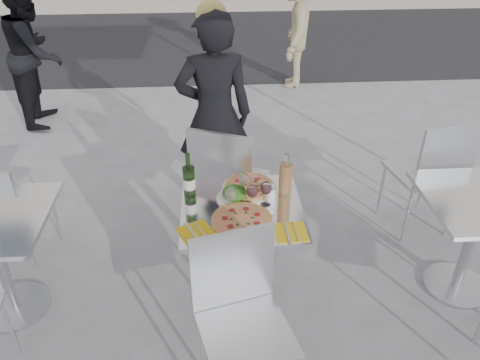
{
  "coord_description": "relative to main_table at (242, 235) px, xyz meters",
  "views": [
    {
      "loc": [
        -0.16,
        -2.26,
        2.38
      ],
      "look_at": [
        0.0,
        0.15,
        0.85
      ],
      "focal_mm": 35.0,
      "sensor_mm": 36.0,
      "label": 1
    }
  ],
  "objects": [
    {
      "name": "pizza_far",
      "position": [
        0.06,
        0.2,
        0.23
      ],
      "size": [
        0.35,
        0.35,
        0.03
      ],
      "color": "white",
      "rests_on": "main_table"
    },
    {
      "name": "sugar_shaker",
      "position": [
        0.17,
        0.06,
        0.26
      ],
      "size": [
        0.06,
        0.06,
        0.11
      ],
      "color": "white",
      "rests_on": "main_table"
    },
    {
      "name": "street_asphalt",
      "position": [
        0.0,
        6.5,
        -0.54
      ],
      "size": [
        24.0,
        5.0,
        0.0
      ],
      "primitive_type": "cube",
      "color": "black",
      "rests_on": "ground"
    },
    {
      "name": "pedestrian_b",
      "position": [
        0.97,
        3.96,
        0.24
      ],
      "size": [
        0.75,
        1.09,
        1.55
      ],
      "primitive_type": "imported",
      "rotation": [
        0.0,
        0.0,
        4.53
      ],
      "color": "#9D8D65",
      "rests_on": "ground"
    },
    {
      "name": "side_table_right",
      "position": [
        1.5,
        0.0,
        0.0
      ],
      "size": [
        0.72,
        0.72,
        0.75
      ],
      "color": "#B7BABF",
      "rests_on": "ground"
    },
    {
      "name": "chair_near",
      "position": [
        -0.05,
        -0.61,
        0.03
      ],
      "size": [
        0.54,
        0.55,
        0.97
      ],
      "rotation": [
        0.0,
        0.0,
        0.26
      ],
      "color": "silver",
      "rests_on": "ground"
    },
    {
      "name": "wine_bottle",
      "position": [
        -0.31,
        0.15,
        0.32
      ],
      "size": [
        0.07,
        0.08,
        0.29
      ],
      "color": "#2A4E1D",
      "rests_on": "main_table"
    },
    {
      "name": "wineglass_white_a",
      "position": [
        -0.07,
        -0.02,
        0.32
      ],
      "size": [
        0.07,
        0.07,
        0.16
      ],
      "color": "white",
      "rests_on": "main_table"
    },
    {
      "name": "ground",
      "position": [
        0.0,
        0.0,
        -0.54
      ],
      "size": [
        80.0,
        80.0,
        0.0
      ],
      "primitive_type": "plane",
      "color": "slate"
    },
    {
      "name": "napkin_left",
      "position": [
        -0.27,
        -0.22,
        0.21
      ],
      "size": [
        0.24,
        0.24,
        0.01
      ],
      "rotation": [
        0.0,
        0.0,
        0.47
      ],
      "color": "yellow",
      "rests_on": "main_table"
    },
    {
      "name": "wineglass_red_b",
      "position": [
        0.15,
        0.03,
        0.32
      ],
      "size": [
        0.07,
        0.07,
        0.16
      ],
      "color": "white",
      "rests_on": "main_table"
    },
    {
      "name": "wineglass_white_b",
      "position": [
        0.02,
        0.13,
        0.32
      ],
      "size": [
        0.07,
        0.07,
        0.16
      ],
      "color": "white",
      "rests_on": "main_table"
    },
    {
      "name": "side_chair_rfar",
      "position": [
        1.47,
        0.62,
        0.05
      ],
      "size": [
        0.53,
        0.54,
        1.0
      ],
      "rotation": [
        0.0,
        0.0,
        3.33
      ],
      "color": "silver",
      "rests_on": "ground"
    },
    {
      "name": "pedestrian_a",
      "position": [
        -2.1,
        3.0,
        0.27
      ],
      "size": [
        0.67,
        0.83,
        1.62
      ],
      "primitive_type": "imported",
      "rotation": [
        0.0,
        0.0,
        1.65
      ],
      "color": "black",
      "rests_on": "ground"
    },
    {
      "name": "wineglass_red_a",
      "position": [
        0.06,
        0.0,
        0.32
      ],
      "size": [
        0.07,
        0.07,
        0.16
      ],
      "color": "white",
      "rests_on": "main_table"
    },
    {
      "name": "salad_plate",
      "position": [
        -0.04,
        0.09,
        0.25
      ],
      "size": [
        0.22,
        0.22,
        0.09
      ],
      "color": "white",
      "rests_on": "main_table"
    },
    {
      "name": "woman_diner",
      "position": [
        -0.14,
        1.14,
        0.29
      ],
      "size": [
        0.63,
        0.44,
        1.66
      ],
      "primitive_type": "imported",
      "rotation": [
        0.0,
        0.0,
        3.21
      ],
      "color": "black",
      "rests_on": "ground"
    },
    {
      "name": "carafe",
      "position": [
        0.28,
        0.12,
        0.33
      ],
      "size": [
        0.08,
        0.08,
        0.29
      ],
      "color": "tan",
      "rests_on": "main_table"
    },
    {
      "name": "chair_far",
      "position": [
        -0.07,
        0.58,
        0.06
      ],
      "size": [
        0.61,
        0.62,
        1.02
      ],
      "rotation": [
        0.0,
        0.0,
        2.74
      ],
      "color": "silver",
      "rests_on": "ground"
    },
    {
      "name": "pizza_near",
      "position": [
        -0.01,
        -0.14,
        0.22
      ],
      "size": [
        0.35,
        0.35,
        0.02
      ],
      "color": "tan",
      "rests_on": "main_table"
    },
    {
      "name": "side_chair_lfar",
      "position": [
        -1.6,
        0.49,
        -0.04
      ],
      "size": [
        0.48,
        0.48,
        0.85
      ],
      "rotation": [
        0.0,
        0.0,
        2.87
      ],
      "color": "silver",
      "rests_on": "ground"
    },
    {
      "name": "napkin_right",
      "position": [
        0.25,
        -0.25,
        0.21
      ],
      "size": [
        0.19,
        0.2,
        0.01
      ],
      "rotation": [
        0.0,
        0.0,
        0.03
      ],
      "color": "yellow",
      "rests_on": "main_table"
    },
    {
      "name": "main_table",
      "position": [
        0.0,
        0.0,
        0.0
      ],
      "size": [
        0.72,
        0.72,
        0.75
      ],
      "color": "#B7BABF",
      "rests_on": "ground"
    }
  ]
}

